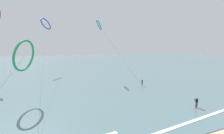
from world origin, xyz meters
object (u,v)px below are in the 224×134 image
Objects in this scene: surfer_coral at (197,103)px; kite_teal at (99,25)px; surfer_ivory at (142,83)px; kite_cobalt at (46,24)px; kite_emerald at (24,56)px.

surfer_coral is 32.78m from kite_teal.
surfer_ivory is 0.03× the size of kite_cobalt.
surfer_ivory is at bearing -95.96° from surfer_coral.
kite_emerald is (-24.83, 12.79, 7.38)m from surfer_coral.
surfer_coral is at bearing 89.17° from kite_emerald.
kite_cobalt is 36.45m from kite_emerald.
kite_teal is (-6.84, 28.11, 15.43)m from surfer_coral.
kite_cobalt reaches higher than kite_emerald.
surfer_coral is at bearing -119.28° from kite_cobalt.
kite_emerald reaches higher than surfer_coral.
kite_emerald is (-17.99, -15.31, -8.05)m from kite_teal.
surfer_coral and surfer_ivory have the same top height.
kite_emerald is at bearing 139.47° from kite_teal.
surfer_ivory is at bearing -141.67° from kite_teal.
kite_cobalt is (-21.54, 32.09, 17.65)m from surfer_ivory.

